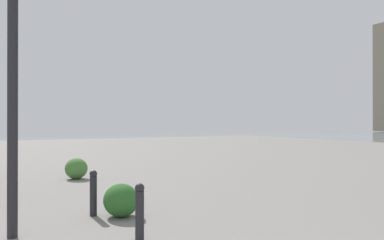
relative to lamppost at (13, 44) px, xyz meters
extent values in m
cylinder|color=#232328|center=(0.00, 0.00, -0.73)|extent=(0.14, 0.14, 3.94)
cylinder|color=#232328|center=(-0.97, -1.51, -2.36)|extent=(0.12, 0.12, 0.67)
sphere|color=#232328|center=(-0.97, -1.51, -1.99)|extent=(0.13, 0.13, 0.13)
cylinder|color=#232328|center=(0.71, -1.30, -2.36)|extent=(0.12, 0.12, 0.68)
sphere|color=#232328|center=(0.71, -1.30, -1.98)|extent=(0.13, 0.13, 0.13)
ellipsoid|color=#2D6628|center=(0.43, -1.70, -2.42)|extent=(0.66, 0.59, 0.56)
ellipsoid|color=#477F38|center=(5.20, -1.94, -2.41)|extent=(0.69, 0.62, 0.59)
camera|label=1|loc=(-5.91, 0.35, -1.09)|focal=36.13mm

